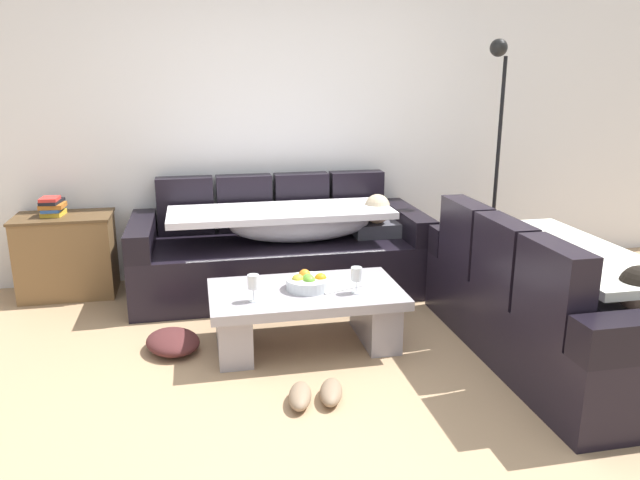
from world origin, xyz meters
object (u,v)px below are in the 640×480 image
wine_glass_near_left (253,283)px  wine_glass_near_right (356,275)px  fruit_bowl (308,282)px  floor_lamp (496,144)px  crumpled_garment (173,342)px  book_stack_on_cabinet (52,207)px  side_cabinet (67,255)px  pair_of_shoes (316,394)px  couch_along_wall (284,250)px  couch_near_window (554,305)px  open_magazine (335,285)px  coffee_table (306,310)px

wine_glass_near_left → wine_glass_near_right: bearing=1.2°
fruit_bowl → floor_lamp: (1.81, 1.14, 0.69)m
crumpled_garment → book_stack_on_cabinet: bearing=126.3°
fruit_bowl → wine_glass_near_left: (-0.36, -0.15, 0.07)m
wine_glass_near_left → side_cabinet: 1.94m
floor_lamp → pair_of_shoes: bearing=-135.8°
fruit_bowl → wine_glass_near_right: bearing=-26.0°
crumpled_garment → wine_glass_near_left: bearing=-24.3°
floor_lamp → crumpled_garment: (-2.66, -1.07, -1.06)m
couch_along_wall → wine_glass_near_left: bearing=-106.6°
couch_near_window → wine_glass_near_right: 1.21m
open_magazine → crumpled_garment: (-1.03, 0.06, -0.33)m
coffee_table → book_stack_on_cabinet: size_ratio=5.12×
wine_glass_near_left → pair_of_shoes: wine_glass_near_left is taller
wine_glass_near_right → open_magazine: (-0.10, 0.15, -0.11)m
book_stack_on_cabinet → fruit_bowl: bearing=-36.3°
open_magazine → side_cabinet: bearing=124.9°
coffee_table → pair_of_shoes: (-0.07, -0.70, -0.19)m
coffee_table → wine_glass_near_left: 0.45m
fruit_bowl → crumpled_garment: (-0.85, 0.08, -0.36)m
open_magazine → side_cabinet: size_ratio=0.39×
side_cabinet → pair_of_shoes: (1.58, -1.98, -0.28)m
coffee_table → fruit_bowl: 0.19m
wine_glass_near_left → wine_glass_near_right: size_ratio=1.00×
coffee_table → book_stack_on_cabinet: book_stack_on_cabinet is taller
wine_glass_near_right → floor_lamp: size_ratio=0.09×
couch_along_wall → wine_glass_near_right: bearing=-76.8°
crumpled_garment → pair_of_shoes: bearing=-45.9°
wine_glass_near_left → floor_lamp: 2.60m
couch_along_wall → crumpled_garment: size_ratio=5.68×
wine_glass_near_left → fruit_bowl: bearing=22.6°
wine_glass_near_right → couch_near_window: bearing=-16.0°
wine_glass_near_left → open_magazine: (0.54, 0.16, -0.11)m
wine_glass_near_left → open_magazine: wine_glass_near_left is taller
side_cabinet → fruit_bowl: bearing=-37.3°
book_stack_on_cabinet → pair_of_shoes: (1.64, -1.98, -0.67)m
coffee_table → wine_glass_near_left: wine_glass_near_left is taller
wine_glass_near_right → open_magazine: size_ratio=0.59×
fruit_bowl → open_magazine: size_ratio=1.00×
couch_along_wall → wine_glass_near_left: size_ratio=13.69×
book_stack_on_cabinet → couch_near_window: bearing=-28.8°
book_stack_on_cabinet → wine_glass_near_right: bearing=-35.0°
wine_glass_near_left → crumpled_garment: size_ratio=0.42×
wine_glass_near_right → open_magazine: wine_glass_near_right is taller
couch_along_wall → wine_glass_near_right: size_ratio=13.69×
side_cabinet → wine_glass_near_right: bearing=-35.9°
couch_near_window → wine_glass_near_right: size_ratio=11.50×
open_magazine → wine_glass_near_left: bearing=176.0°
side_cabinet → book_stack_on_cabinet: 0.40m
fruit_bowl → side_cabinet: (-1.67, 1.27, -0.10)m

